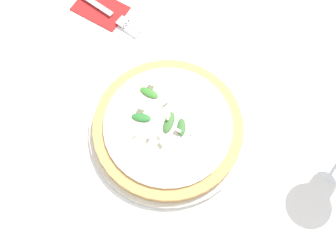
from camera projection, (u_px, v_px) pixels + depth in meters
ground_plane at (181, 148)px, 0.95m from camera, size 6.00×6.00×0.00m
pizza_arugula_main at (168, 128)px, 0.95m from camera, size 0.32×0.32×0.05m
napkin at (100, 8)px, 1.07m from camera, size 0.12×0.09×0.01m
fork at (103, 9)px, 1.06m from camera, size 0.21×0.06×0.00m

